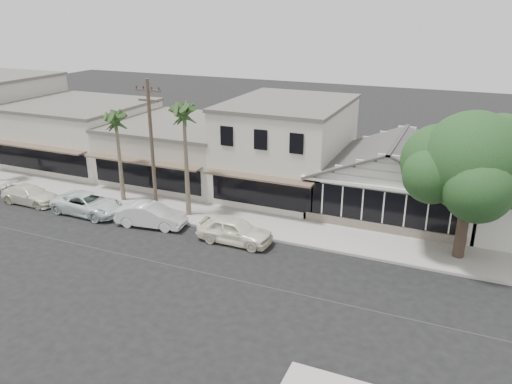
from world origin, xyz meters
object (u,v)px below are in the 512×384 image
at_px(utility_pole, 152,147).
at_px(car_1, 151,215).
at_px(car_0, 235,230).
at_px(shade_tree, 471,163).
at_px(car_2, 88,204).
at_px(car_3, 30,195).

xyz_separation_m(utility_pole, car_1, (0.46, -1.28, -4.06)).
relative_size(car_0, shade_tree, 0.55).
height_order(car_2, car_3, car_2).
height_order(utility_pole, shade_tree, utility_pole).
bearing_deg(shade_tree, car_2, -172.00).
bearing_deg(car_1, utility_pole, 11.84).
xyz_separation_m(utility_pole, car_0, (6.29, -1.29, -4.02)).
relative_size(utility_pole, car_0, 2.00).
xyz_separation_m(car_0, shade_tree, (12.08, 3.27, 4.62)).
bearing_deg(utility_pole, shade_tree, 6.15).
height_order(car_0, car_3, car_0).
height_order(car_1, car_2, car_1).
xyz_separation_m(car_2, shade_tree, (22.91, 3.22, 4.69)).
bearing_deg(car_2, shade_tree, -80.51).
distance_m(car_1, car_2, 5.00).
bearing_deg(shade_tree, car_1, -169.69).
height_order(car_2, shade_tree, shade_tree).
bearing_deg(car_3, car_1, -89.82).
xyz_separation_m(car_3, shade_tree, (27.96, 3.34, 4.75)).
distance_m(car_0, car_2, 10.83).
height_order(utility_pole, car_0, utility_pole).
relative_size(car_2, car_3, 1.15).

